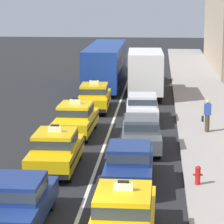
% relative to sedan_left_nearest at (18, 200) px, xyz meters
% --- Properties ---
extents(lane_stripe_left_right, '(0.14, 80.00, 0.01)m').
position_rel_sedan_left_nearest_xyz_m(lane_stripe_left_right, '(1.77, 17.16, -0.84)').
color(lane_stripe_left_right, silver).
rests_on(lane_stripe_left_right, ground).
extents(sidewalk_curb, '(4.00, 90.00, 0.15)m').
position_rel_sedan_left_nearest_xyz_m(sidewalk_curb, '(7.37, 12.16, -0.77)').
color(sidewalk_curb, '#9E9993').
rests_on(sidewalk_curb, ground).
extents(sedan_left_nearest, '(1.81, 4.32, 1.58)m').
position_rel_sedan_left_nearest_xyz_m(sedan_left_nearest, '(0.00, 0.00, 0.00)').
color(sedan_left_nearest, black).
rests_on(sedan_left_nearest, ground).
extents(taxi_left_second, '(1.84, 4.57, 1.96)m').
position_rel_sedan_left_nearest_xyz_m(taxi_left_second, '(0.14, 5.96, 0.03)').
color(taxi_left_second, black).
rests_on(taxi_left_second, ground).
extents(taxi_left_third, '(1.92, 4.60, 1.96)m').
position_rel_sedan_left_nearest_xyz_m(taxi_left_third, '(0.12, 12.05, 0.03)').
color(taxi_left_third, black).
rests_on(taxi_left_third, ground).
extents(taxi_left_fourth, '(1.93, 4.60, 1.96)m').
position_rel_sedan_left_nearest_xyz_m(taxi_left_fourth, '(0.36, 18.50, 0.03)').
color(taxi_left_fourth, black).
rests_on(taxi_left_fourth, ground).
extents(bus_left_fifth, '(2.52, 11.20, 3.22)m').
position_rel_sedan_left_nearest_xyz_m(bus_left_fifth, '(0.23, 27.75, 0.97)').
color(bus_left_fifth, black).
rests_on(bus_left_fifth, ground).
extents(sedan_left_sixth, '(1.78, 4.31, 1.58)m').
position_rel_sedan_left_nearest_xyz_m(sedan_left_sixth, '(0.04, 36.91, 0.00)').
color(sedan_left_sixth, black).
rests_on(sedan_left_sixth, ground).
extents(taxi_right_nearest, '(1.86, 4.58, 1.96)m').
position_rel_sedan_left_nearest_xyz_m(taxi_right_nearest, '(3.37, -1.04, 0.03)').
color(taxi_right_nearest, black).
rests_on(taxi_right_nearest, ground).
extents(sedan_right_second, '(1.78, 4.31, 1.58)m').
position_rel_sedan_left_nearest_xyz_m(sedan_right_second, '(3.26, 4.35, 0.00)').
color(sedan_right_second, black).
rests_on(sedan_right_second, ground).
extents(sedan_right_third, '(1.95, 4.37, 1.58)m').
position_rel_sedan_left_nearest_xyz_m(sedan_right_third, '(3.56, 9.38, 0.00)').
color(sedan_right_third, black).
rests_on(sedan_right_third, ground).
extents(sedan_right_fourth, '(1.93, 4.37, 1.58)m').
position_rel_sedan_left_nearest_xyz_m(sedan_right_fourth, '(3.41, 15.51, 0.00)').
color(sedan_right_fourth, black).
rests_on(sedan_right_fourth, ground).
extents(box_truck_right_fifth, '(2.49, 7.04, 3.27)m').
position_rel_sedan_left_nearest_xyz_m(box_truck_right_fifth, '(3.37, 23.55, 0.93)').
color(box_truck_right_fifth, black).
rests_on(box_truck_right_fifth, ground).
extents(taxi_right_sixth, '(1.97, 4.62, 1.96)m').
position_rel_sedan_left_nearest_xyz_m(taxi_right_sixth, '(3.29, 30.44, 0.03)').
color(taxi_right_sixth, black).
rests_on(taxi_right_sixth, ground).
extents(pedestrian_mid_block, '(0.47, 0.24, 1.69)m').
position_rel_sedan_left_nearest_xyz_m(pedestrian_mid_block, '(6.84, 12.72, 0.15)').
color(pedestrian_mid_block, '#473828').
rests_on(pedestrian_mid_block, sidewalk_curb).
extents(fire_hydrant, '(0.36, 0.22, 0.73)m').
position_rel_sedan_left_nearest_xyz_m(fire_hydrant, '(5.85, 4.13, -0.30)').
color(fire_hydrant, red).
rests_on(fire_hydrant, sidewalk_curb).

